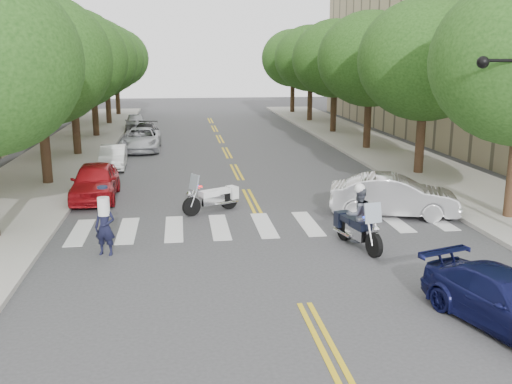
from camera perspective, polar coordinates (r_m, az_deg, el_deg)
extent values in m
plane|color=#38383A|center=(13.82, 4.85, -11.06)|extent=(140.00, 140.00, 0.00)
cube|color=#9E9991|center=(35.37, -18.49, 3.53)|extent=(5.00, 60.00, 0.15)
cube|color=#9E9991|center=(36.84, 12.00, 4.30)|extent=(5.00, 60.00, 0.15)
cylinder|color=#382316|center=(27.25, -20.32, 4.02)|extent=(0.44, 0.44, 3.32)
ellipsoid|color=#1B4012|center=(26.94, -21.00, 12.22)|extent=(6.40, 6.40, 5.76)
cylinder|color=#382316|center=(35.02, -17.55, 6.14)|extent=(0.44, 0.44, 3.32)
ellipsoid|color=#1B4012|center=(34.79, -18.01, 12.52)|extent=(6.40, 6.40, 5.76)
cylinder|color=#382316|center=(42.88, -15.78, 7.48)|extent=(0.44, 0.44, 3.32)
ellipsoid|color=#1B4012|center=(42.69, -16.12, 12.69)|extent=(6.40, 6.40, 5.76)
cylinder|color=#382316|center=(50.79, -14.56, 8.40)|extent=(0.44, 0.44, 3.32)
ellipsoid|color=#1B4012|center=(50.62, -14.82, 12.80)|extent=(6.40, 6.40, 5.76)
cylinder|color=#382316|center=(58.72, -13.66, 9.07)|extent=(0.44, 0.44, 3.32)
ellipsoid|color=#1B4012|center=(58.58, -13.87, 12.87)|extent=(6.40, 6.40, 5.76)
cylinder|color=#382316|center=(29.00, 16.09, 4.85)|extent=(0.44, 0.44, 3.32)
ellipsoid|color=#1B4012|center=(28.72, 16.60, 12.56)|extent=(6.40, 6.40, 5.76)
cylinder|color=#382316|center=(36.40, 11.07, 6.76)|extent=(0.44, 0.44, 3.32)
ellipsoid|color=#1B4012|center=(36.18, 11.35, 12.91)|extent=(6.40, 6.40, 5.76)
cylinder|color=#382316|center=(44.02, 7.75, 8.00)|extent=(0.44, 0.44, 3.32)
ellipsoid|color=#1B4012|center=(43.83, 7.91, 13.08)|extent=(6.40, 6.40, 5.76)
cylinder|color=#382316|center=(51.75, 5.40, 8.85)|extent=(0.44, 0.44, 3.32)
ellipsoid|color=#1B4012|center=(51.59, 5.50, 13.17)|extent=(6.40, 6.40, 5.76)
cylinder|color=#382316|center=(59.55, 3.66, 9.47)|extent=(0.44, 0.44, 3.32)
ellipsoid|color=#1B4012|center=(59.41, 3.72, 13.22)|extent=(6.40, 6.40, 5.76)
sphere|color=black|center=(18.01, 21.75, 11.96)|extent=(0.36, 0.36, 0.36)
cylinder|color=black|center=(16.99, 11.72, -5.22)|extent=(0.31, 0.75, 0.74)
cylinder|color=black|center=(18.40, 8.86, -3.64)|extent=(0.35, 0.76, 0.74)
cube|color=silver|center=(17.70, 10.16, -3.98)|extent=(0.56, 1.03, 0.35)
cube|color=black|center=(17.53, 10.37, -3.23)|extent=(0.55, 0.83, 0.24)
cube|color=black|center=(18.02, 9.41, -2.67)|extent=(0.56, 0.68, 0.17)
cube|color=black|center=(18.46, 8.65, -2.67)|extent=(0.54, 0.42, 0.49)
cube|color=#8C99A5|center=(16.83, 11.62, -2.07)|extent=(0.57, 0.28, 0.59)
cube|color=red|center=(17.10, 11.63, -2.50)|extent=(0.13, 0.13, 0.09)
cube|color=#0C26E5|center=(16.97, 10.88, -2.59)|extent=(0.13, 0.13, 0.09)
imported|color=#474C56|center=(17.54, 10.23, -2.23)|extent=(0.95, 0.82, 1.71)
sphere|color=silver|center=(17.35, 10.34, 0.33)|extent=(0.33, 0.33, 0.33)
cylinder|color=black|center=(21.02, -6.46, -1.45)|extent=(0.69, 0.48, 0.71)
cylinder|color=black|center=(21.90, -2.73, -0.78)|extent=(0.71, 0.52, 0.71)
cube|color=silver|center=(21.45, -4.45, -0.79)|extent=(0.98, 0.76, 0.33)
cube|color=silver|center=(21.33, -4.69, -0.15)|extent=(0.82, 0.69, 0.23)
cube|color=silver|center=(21.63, -3.42, 0.12)|extent=(0.71, 0.65, 0.17)
cube|color=silver|center=(21.92, -2.40, -0.03)|extent=(0.50, 0.55, 0.47)
cube|color=#8C99A5|center=(20.88, -6.21, 0.99)|extent=(0.40, 0.53, 0.57)
cube|color=red|center=(20.91, -5.60, 0.49)|extent=(0.14, 0.14, 0.08)
cube|color=#0C26E5|center=(21.11, -5.97, 0.61)|extent=(0.14, 0.14, 0.08)
imported|color=black|center=(17.28, -14.87, -3.44)|extent=(0.70, 0.55, 1.68)
imported|color=silver|center=(21.40, 13.60, -0.37)|extent=(4.86, 2.91, 1.51)
imported|color=#0F123F|center=(13.54, 23.84, -9.97)|extent=(2.86, 4.48, 1.21)
imported|color=#A31118|center=(24.18, -15.79, 1.03)|extent=(1.86, 4.42, 1.49)
imported|color=white|center=(30.68, -14.10, 3.40)|extent=(1.41, 3.69, 1.20)
imported|color=#B0B1B8|center=(36.20, -11.41, 5.17)|extent=(2.32, 5.02, 1.39)
imported|color=black|center=(40.87, -11.00, 5.94)|extent=(1.88, 4.13, 1.17)
imported|color=#98999E|center=(46.67, -11.98, 6.89)|extent=(1.79, 3.94, 1.31)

